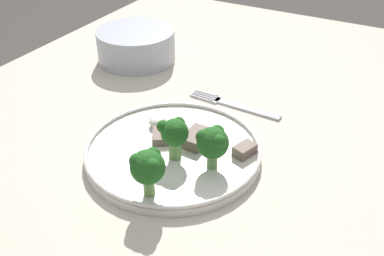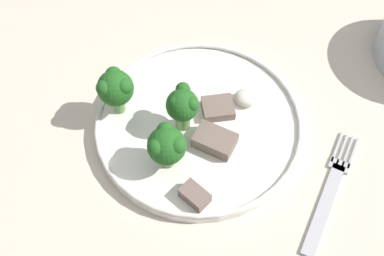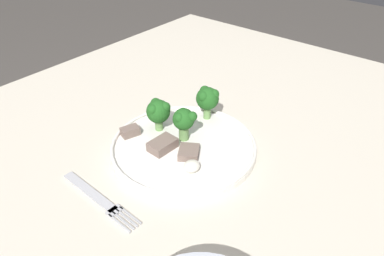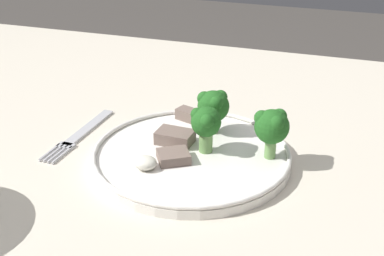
% 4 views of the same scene
% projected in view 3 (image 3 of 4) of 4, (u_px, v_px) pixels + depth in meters
% --- Properties ---
extents(table, '(1.31, 0.96, 0.75)m').
position_uv_depth(table, '(167.00, 197.00, 0.71)').
color(table, beige).
rests_on(table, ground_plane).
extents(dinner_plate, '(0.26, 0.26, 0.02)m').
position_uv_depth(dinner_plate, '(184.00, 147.00, 0.67)').
color(dinner_plate, white).
rests_on(dinner_plate, table).
extents(fork, '(0.03, 0.17, 0.00)m').
position_uv_depth(fork, '(99.00, 199.00, 0.57)').
color(fork, '#B2B2B7').
rests_on(fork, table).
extents(broccoli_floret_near_rim_left, '(0.04, 0.04, 0.06)m').
position_uv_depth(broccoli_floret_near_rim_left, '(186.00, 121.00, 0.66)').
color(broccoli_floret_near_rim_left, '#709E56').
rests_on(broccoli_floret_near_rim_left, dinner_plate).
extents(broccoli_floret_center_left, '(0.05, 0.04, 0.07)m').
position_uv_depth(broccoli_floret_center_left, '(207.00, 98.00, 0.72)').
color(broccoli_floret_center_left, '#709E56').
rests_on(broccoli_floret_center_left, dinner_plate).
extents(broccoli_floret_back_left, '(0.05, 0.04, 0.06)m').
position_uv_depth(broccoli_floret_back_left, '(158.00, 111.00, 0.69)').
color(broccoli_floret_back_left, '#709E56').
rests_on(broccoli_floret_back_left, dinner_plate).
extents(meat_slice_front_slice, '(0.05, 0.05, 0.01)m').
position_uv_depth(meat_slice_front_slice, '(189.00, 152.00, 0.64)').
color(meat_slice_front_slice, '#756056').
rests_on(meat_slice_front_slice, dinner_plate).
extents(meat_slice_middle_slice, '(0.05, 0.04, 0.02)m').
position_uv_depth(meat_slice_middle_slice, '(163.00, 145.00, 0.66)').
color(meat_slice_middle_slice, '#756056').
rests_on(meat_slice_middle_slice, dinner_plate).
extents(meat_slice_rear_slice, '(0.04, 0.03, 0.02)m').
position_uv_depth(meat_slice_rear_slice, '(128.00, 132.00, 0.69)').
color(meat_slice_rear_slice, '#756056').
rests_on(meat_slice_rear_slice, dinner_plate).
extents(sauce_dollop, '(0.03, 0.03, 0.02)m').
position_uv_depth(sauce_dollop, '(192.00, 166.00, 0.61)').
color(sauce_dollop, silver).
rests_on(sauce_dollop, dinner_plate).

